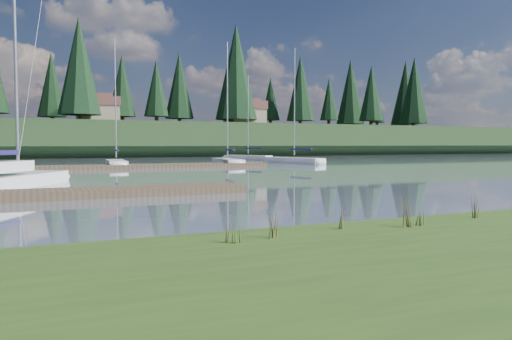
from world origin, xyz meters
name	(u,v)px	position (x,y,z in m)	size (l,w,h in m)	color
ground	(84,169)	(0.00, 30.00, 0.00)	(200.00, 200.00, 0.00)	gray
bank	(430,314)	(0.00, -6.00, 0.17)	(60.00, 9.00, 0.35)	#2F4D19
ridge	(56,140)	(0.00, 73.00, 2.50)	(200.00, 20.00, 5.00)	#1C3118
sailboat_main	(18,177)	(-4.22, 14.83, 0.42)	(5.67, 8.56, 12.64)	white
dock_near	(21,195)	(-4.00, 9.00, 0.15)	(16.00, 2.00, 0.30)	#4C3D2C
dock_far	(111,167)	(2.00, 30.00, 0.15)	(26.00, 2.20, 0.30)	#4C3D2C
sailboat_bg_2	(116,163)	(2.87, 33.17, 0.33)	(1.99, 7.15, 10.71)	white
sailboat_bg_3	(226,161)	(12.82, 33.30, 0.33)	(2.44, 7.75, 11.24)	white
sailboat_bg_4	(289,160)	(19.92, 34.13, 0.33)	(3.85, 7.81, 11.41)	white
sailboat_bg_5	(244,157)	(19.80, 45.38, 0.32)	(4.54, 6.87, 10.18)	white
weed_0	(273,223)	(-0.03, -2.43, 0.60)	(0.17, 0.14, 0.59)	#475B23
weed_1	(345,220)	(1.56, -2.21, 0.52)	(0.17, 0.14, 0.41)	#475B23
weed_2	(404,212)	(2.71, -2.47, 0.64)	(0.17, 0.14, 0.69)	#475B23
weed_3	(233,230)	(-0.79, -2.53, 0.55)	(0.17, 0.14, 0.49)	#475B23
weed_4	(424,217)	(3.13, -2.54, 0.52)	(0.17, 0.14, 0.40)	#475B23
weed_5	(478,208)	(4.91, -2.24, 0.56)	(0.17, 0.14, 0.51)	#475B23
mud_lip	(254,245)	(0.00, -1.60, 0.07)	(60.00, 0.50, 0.14)	#33281C
conifer_4	(79,66)	(3.00, 66.00, 13.09)	(6.16, 6.16, 15.10)	#382619
conifer_5	(156,88)	(15.00, 70.00, 10.83)	(3.96, 3.96, 10.35)	#382619
conifer_6	(236,72)	(28.00, 68.00, 13.99)	(7.04, 7.04, 17.00)	#382619
conifer_7	(300,88)	(42.00, 71.00, 12.19)	(5.28, 5.28, 13.20)	#382619
conifer_8	(371,93)	(55.00, 67.00, 11.51)	(4.62, 4.62, 11.77)	#382619
conifer_9	(414,90)	(68.00, 70.00, 12.87)	(5.94, 5.94, 14.62)	#382619
house_1	(97,109)	(6.00, 71.00, 7.31)	(6.30, 5.30, 4.65)	gray
house_2	(245,112)	(30.00, 69.00, 7.31)	(6.30, 5.30, 4.65)	gray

